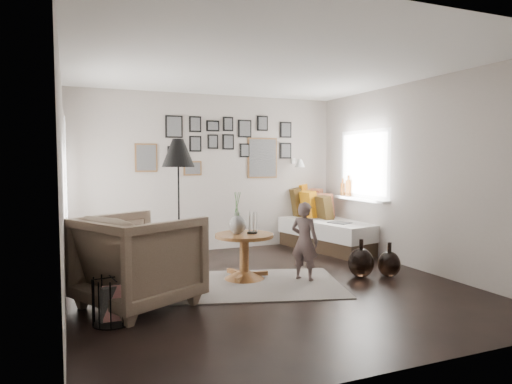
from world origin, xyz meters
name	(u,v)px	position (x,y,z in m)	size (l,w,h in m)	color
ground	(268,286)	(0.00, 0.00, 0.00)	(4.80, 4.80, 0.00)	black
wall_back	(210,173)	(0.00, 2.40, 1.30)	(4.50, 4.50, 0.00)	#A0958C
wall_front	(407,190)	(0.00, -2.40, 1.30)	(4.50, 4.50, 0.00)	#A0958C
wall_left	(63,181)	(-2.25, 0.00, 1.30)	(4.80, 4.80, 0.00)	#A0958C
wall_right	(417,176)	(2.25, 0.00, 1.30)	(4.80, 4.80, 0.00)	#A0958C
ceiling	(268,67)	(0.00, 0.00, 2.60)	(4.80, 4.80, 0.00)	white
door_left	(66,197)	(-2.23, 1.20, 1.05)	(0.00, 2.14, 2.14)	white
window_right	(356,195)	(2.18, 1.34, 0.93)	(0.15, 1.32, 1.30)	white
gallery_wall	(226,146)	(0.29, 2.38, 1.74)	(2.74, 0.03, 1.08)	brown
wall_sconce	(300,163)	(1.55, 2.13, 1.46)	(0.18, 0.36, 0.16)	white
rug	(257,284)	(-0.11, 0.08, 0.01)	(2.01, 1.41, 0.01)	#C0B4A8
pedestal_table	(244,258)	(-0.16, 0.38, 0.27)	(0.74, 0.74, 0.58)	brown
vase	(238,221)	(-0.24, 0.40, 0.75)	(0.21, 0.21, 0.53)	black
candles	(252,223)	(-0.05, 0.38, 0.72)	(0.13, 0.13, 0.28)	black
daybed	(321,227)	(1.88, 1.93, 0.35)	(1.38, 2.35, 1.08)	black
magazine_on_daybed	(340,223)	(1.83, 1.27, 0.51)	(0.24, 0.33, 0.02)	black
armchair	(139,260)	(-1.54, -0.20, 0.48)	(1.03, 1.06, 0.96)	#6E5D4A
armchair_cushion	(142,259)	(-1.51, -0.15, 0.48)	(0.44, 0.44, 0.11)	white
floor_lamp	(178,158)	(-0.89, 0.82, 1.54)	(0.42, 0.42, 1.78)	black
magazine_basket	(112,301)	(-1.85, -0.62, 0.21)	(0.40, 0.40, 0.43)	black
demijohn_large	(361,263)	(1.26, -0.11, 0.19)	(0.33, 0.33, 0.50)	black
demijohn_small	(389,264)	(1.61, -0.23, 0.17)	(0.29, 0.29, 0.45)	black
child	(304,241)	(0.52, 0.04, 0.50)	(0.36, 0.24, 0.99)	brown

